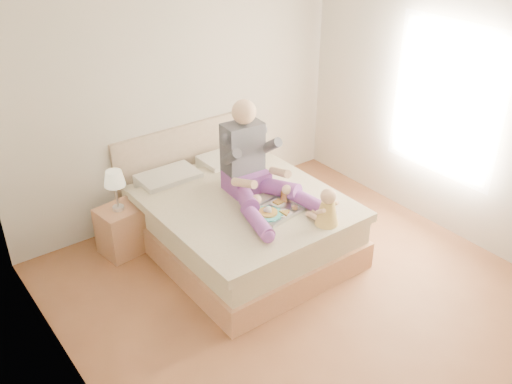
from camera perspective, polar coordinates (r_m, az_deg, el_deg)
room at (r=4.57m, az=6.33°, el=4.67°), size 4.02×4.22×2.71m
bed at (r=5.84m, az=-2.04°, el=-2.60°), size 1.70×2.18×1.00m
nightstand at (r=5.92m, az=-13.31°, el=-3.75°), size 0.46×0.42×0.50m
lamp at (r=5.62m, az=-13.96°, el=1.11°), size 0.21×0.21×0.42m
adult at (r=5.52m, az=-0.20°, el=2.28°), size 0.82×1.18×0.97m
tray at (r=5.36m, az=1.88°, el=-1.72°), size 0.50×0.42×0.13m
baby at (r=5.17m, az=7.08°, el=-1.74°), size 0.24×0.32×0.36m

